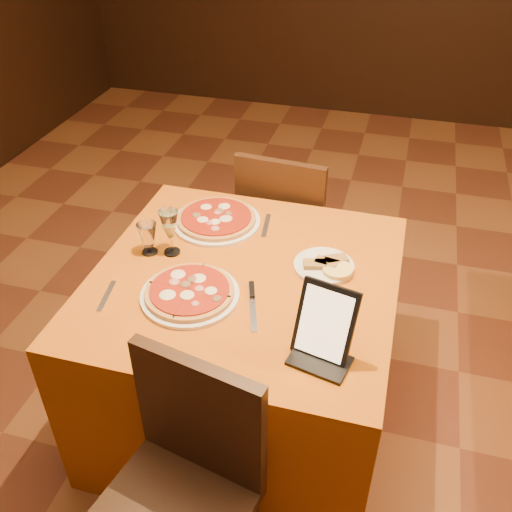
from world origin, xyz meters
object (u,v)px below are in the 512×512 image
(main_table, at_px, (245,348))
(water_glass, at_px, (148,239))
(tablet, at_px, (325,322))
(pizza_far, at_px, (216,220))
(wine_glass, at_px, (170,232))
(chair_main_far, at_px, (290,226))
(pizza_near, at_px, (190,293))

(main_table, relative_size, water_glass, 8.46)
(main_table, bearing_deg, tablet, -41.42)
(water_glass, bearing_deg, tablet, -24.93)
(pizza_far, bearing_deg, main_table, -55.53)
(pizza_far, distance_m, wine_glass, 0.28)
(chair_main_far, relative_size, tablet, 3.73)
(water_glass, height_order, tablet, tablet)
(chair_main_far, bearing_deg, pizza_near, 86.24)
(wine_glass, relative_size, tablet, 0.78)
(water_glass, bearing_deg, chair_main_far, 62.96)
(main_table, bearing_deg, chair_main_far, 90.00)
(water_glass, bearing_deg, pizza_far, 55.85)
(wine_glass, distance_m, tablet, 0.75)
(main_table, bearing_deg, wine_glass, 168.89)
(water_glass, bearing_deg, wine_glass, 14.44)
(main_table, distance_m, chair_main_far, 0.81)
(pizza_far, distance_m, water_glass, 0.33)
(main_table, distance_m, pizza_far, 0.54)
(main_table, relative_size, tablet, 4.51)
(pizza_far, height_order, wine_glass, wine_glass)
(main_table, xyz_separation_m, wine_glass, (-0.31, 0.06, 0.47))
(main_table, height_order, tablet, tablet)
(pizza_near, relative_size, water_glass, 2.66)
(chair_main_far, xyz_separation_m, wine_glass, (-0.31, -0.75, 0.39))
(pizza_near, bearing_deg, wine_glass, 125.05)
(main_table, bearing_deg, water_glass, 174.35)
(tablet, bearing_deg, main_table, 151.57)
(chair_main_far, distance_m, wine_glass, 0.90)
(tablet, bearing_deg, pizza_far, 145.26)
(wine_glass, bearing_deg, pizza_far, 68.39)
(chair_main_far, relative_size, pizza_near, 2.63)
(chair_main_far, distance_m, pizza_near, 1.03)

